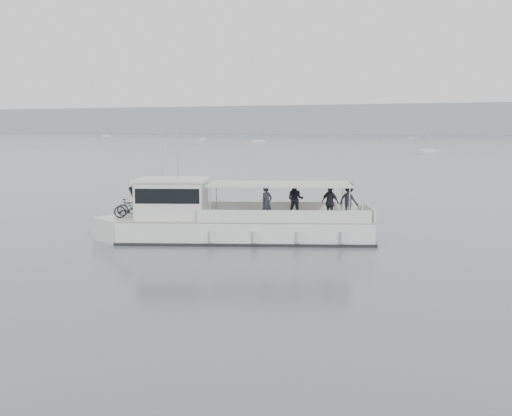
% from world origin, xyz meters
% --- Properties ---
extents(ground, '(1400.00, 1400.00, 0.00)m').
position_xyz_m(ground, '(0.00, 0.00, 0.00)').
color(ground, slate).
rests_on(ground, ground).
extents(headland, '(1400.00, 90.00, 28.00)m').
position_xyz_m(headland, '(0.00, 560.00, 14.00)').
color(headland, '#939EA8').
rests_on(headland, ground).
extents(tour_boat, '(13.53, 6.93, 5.74)m').
position_xyz_m(tour_boat, '(-0.21, 1.60, 0.94)').
color(tour_boat, white).
rests_on(tour_boat, ground).
extents(moored_fleet, '(423.70, 329.63, 9.41)m').
position_xyz_m(moored_fleet, '(-23.23, 192.68, 0.36)').
color(moored_fleet, white).
rests_on(moored_fleet, ground).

